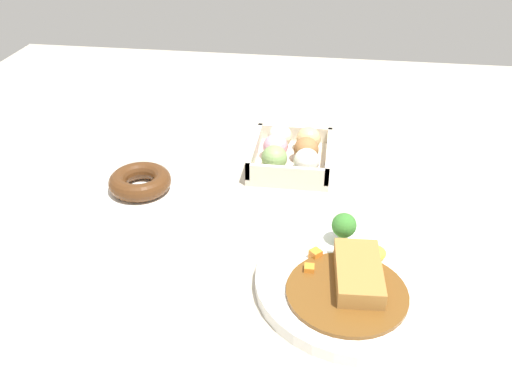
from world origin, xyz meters
The scene contains 4 objects.
ground_plane centered at (0.00, 0.00, 0.00)m, with size 1.60×1.60×0.00m, color #B2A893.
curry_plate centered at (0.15, 0.16, 0.01)m, with size 0.27×0.27×0.07m.
donut_box centered at (-0.17, 0.05, 0.03)m, with size 0.17×0.14×0.06m.
chocolate_ring_donut centered at (-0.04, -0.20, 0.02)m, with size 0.14×0.14×0.03m.
Camera 1 is at (0.72, 0.11, 0.50)m, focal length 38.39 mm.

